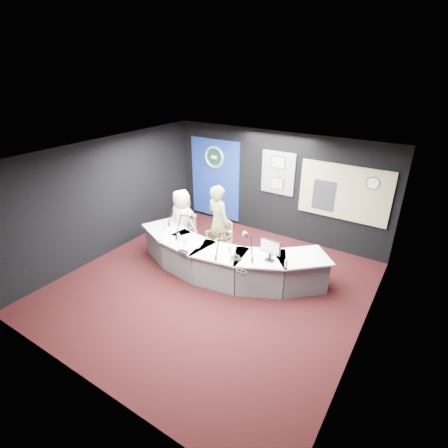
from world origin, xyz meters
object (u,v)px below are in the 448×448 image
Objects in this scene: person_man at (182,220)px; person_woman at (218,223)px; armchair_right at (219,239)px; broadcast_desk at (224,259)px; armchair_left at (183,232)px.

person_woman is (0.99, 0.13, 0.13)m from person_man.
broadcast_desk is at bearing -20.90° from armchair_right.
armchair_left is at bearing 26.00° from person_woman.
broadcast_desk is 4.78× the size of armchair_left.
person_woman is at bearing 0.00° from armchair_right.
person_man is (-1.49, 0.43, 0.41)m from broadcast_desk.
armchair_right is 1.04m from person_man.
armchair_left is 0.60× the size of person_man.
person_woman reaches higher than broadcast_desk.
armchair_right is 0.53× the size of person_woman.
person_man is at bearing 0.00° from armchair_left.
armchair_right is 0.62× the size of person_man.
person_woman reaches higher than person_man.
armchair_left is at bearing 163.89° from broadcast_desk.
broadcast_desk is at bearing 3.92° from armchair_left.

